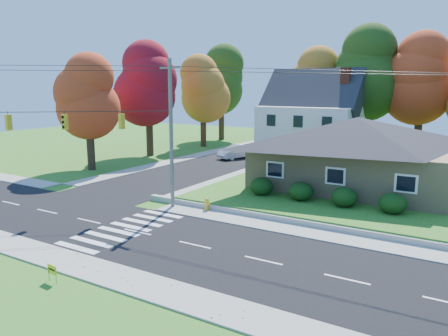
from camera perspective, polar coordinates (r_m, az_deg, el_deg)
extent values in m
plane|color=#3D7923|center=(25.69, -11.23, -8.23)|extent=(120.00, 120.00, 0.00)
cube|color=black|center=(25.68, -11.23, -8.21)|extent=(90.00, 8.00, 0.02)
cube|color=black|center=(50.89, 1.94, 1.35)|extent=(8.00, 44.00, 0.02)
cube|color=#9C9A90|center=(29.36, -4.62, -5.57)|extent=(90.00, 2.00, 0.08)
cube|color=#9C9A90|center=(22.50, -20.01, -11.35)|extent=(90.00, 2.00, 0.08)
cube|color=#3D7923|center=(39.76, 25.44, -1.97)|extent=(30.00, 30.00, 0.50)
cube|color=tan|center=(35.40, 16.74, 0.23)|extent=(14.00, 10.00, 3.20)
pyramid|color=#26262B|center=(35.03, 16.98, 4.58)|extent=(14.60, 10.60, 2.20)
cube|color=silver|center=(48.95, 11.34, 4.66)|extent=(10.00, 8.00, 5.60)
pyramid|color=#26262B|center=(48.71, 11.52, 9.35)|extent=(10.40, 8.40, 2.40)
cube|color=brown|center=(47.71, 15.41, 6.75)|extent=(0.90, 0.90, 9.60)
ellipsoid|color=#163A10|center=(31.56, 4.92, -2.36)|extent=(1.70, 1.70, 1.27)
ellipsoid|color=#163A10|center=(30.39, 9.99, -3.00)|extent=(1.70, 1.70, 1.27)
ellipsoid|color=#163A10|center=(29.48, 15.44, -3.65)|extent=(1.70, 1.70, 1.27)
ellipsoid|color=#163A10|center=(28.85, 21.18, -4.30)|extent=(1.70, 1.70, 1.27)
cylinder|color=#666059|center=(29.44, -6.91, 4.29)|extent=(0.26, 0.26, 10.00)
cube|color=#666059|center=(29.29, -7.11, 12.87)|extent=(1.60, 0.12, 0.12)
cube|color=gold|center=(31.02, -26.32, 5.35)|extent=(0.26, 0.34, 1.00)
cube|color=gold|center=(30.07, -20.07, 5.67)|extent=(0.34, 0.26, 1.00)
cube|color=gold|center=(29.50, -13.21, 5.95)|extent=(0.26, 0.34, 1.00)
cylinder|color=black|center=(30.41, -22.98, 6.75)|extent=(13.02, 10.43, 0.04)
cylinder|color=#3F2A19|center=(55.26, 11.54, 5.21)|extent=(0.80, 0.80, 5.40)
sphere|color=#B26D22|center=(55.04, 11.69, 9.26)|extent=(6.72, 6.72, 6.72)
sphere|color=#B26D22|center=(55.03, 11.76, 11.00)|extent=(5.91, 5.91, 5.91)
sphere|color=#B26D22|center=(55.07, 11.82, 12.75)|extent=(5.11, 5.11, 5.11)
cylinder|color=#3F2A19|center=(52.53, 17.36, 5.17)|extent=(0.86, 0.86, 6.30)
sphere|color=#2B4814|center=(52.33, 17.64, 10.13)|extent=(7.84, 7.84, 7.84)
sphere|color=#2B4814|center=(52.36, 17.77, 12.27)|extent=(6.90, 6.90, 6.90)
sphere|color=#2B4814|center=(52.47, 17.89, 14.41)|extent=(5.96, 5.96, 5.96)
cylinder|color=#3F2A19|center=(52.42, 24.00, 4.48)|extent=(0.83, 0.83, 5.85)
sphere|color=#BF3B1A|center=(52.21, 24.35, 9.08)|extent=(7.28, 7.28, 7.28)
sphere|color=#BF3B1A|center=(52.22, 24.51, 11.08)|extent=(6.41, 6.41, 6.41)
sphere|color=#BF3B1A|center=(52.30, 24.66, 13.06)|extent=(5.53, 5.53, 5.53)
cylinder|color=#3F2A19|center=(45.28, -17.03, 2.88)|extent=(0.77, 0.77, 4.95)
sphere|color=#BF3B1A|center=(44.96, -17.28, 7.40)|extent=(6.16, 6.16, 6.16)
sphere|color=#BF3B1A|center=(44.91, -17.39, 9.36)|extent=(5.42, 5.42, 5.42)
sphere|color=#BF3B1A|center=(44.92, -17.50, 11.32)|extent=(4.68, 4.68, 4.68)
cylinder|color=#3F2A19|center=(53.00, -9.70, 4.75)|extent=(0.83, 0.83, 5.85)
sphere|color=maroon|center=(52.74, -9.85, 9.32)|extent=(7.28, 7.28, 7.28)
sphere|color=maroon|center=(52.74, -9.91, 11.30)|extent=(6.41, 6.41, 6.41)
sphere|color=maroon|center=(52.80, -9.97, 13.27)|extent=(5.53, 5.53, 5.53)
cylinder|color=#3F2A19|center=(60.32, -2.72, 5.38)|extent=(0.80, 0.80, 5.40)
sphere|color=#B26D22|center=(60.09, -2.75, 9.08)|extent=(6.72, 6.72, 6.72)
sphere|color=#B26D22|center=(60.07, -2.77, 10.68)|extent=(5.91, 5.91, 5.91)
sphere|color=#B26D22|center=(60.09, -2.78, 12.29)|extent=(5.11, 5.11, 5.11)
cylinder|color=#3F2A19|center=(68.07, -0.34, 6.37)|extent=(0.86, 0.86, 6.30)
sphere|color=#2B4814|center=(67.88, -0.34, 10.20)|extent=(7.84, 7.84, 7.84)
sphere|color=#2B4814|center=(67.89, -0.35, 11.85)|extent=(6.90, 6.90, 6.90)
sphere|color=#2B4814|center=(67.96, -0.35, 13.51)|extent=(5.96, 5.96, 5.96)
imported|color=silver|center=(50.33, 1.72, 2.16)|extent=(3.22, 5.05, 1.57)
cylinder|color=gold|center=(29.36, -2.25, -5.51)|extent=(0.40, 0.40, 0.11)
cylinder|color=gold|center=(29.26, -2.26, -4.89)|extent=(0.26, 0.26, 0.61)
sphere|color=gold|center=(29.17, -2.26, -4.20)|extent=(0.29, 0.29, 0.29)
cylinder|color=gold|center=(29.24, -2.26, -4.68)|extent=(0.51, 0.32, 0.13)
cylinder|color=black|center=(20.63, -21.89, -12.86)|extent=(0.02, 0.02, 0.52)
cylinder|color=black|center=(20.30, -21.09, -13.20)|extent=(0.02, 0.02, 0.52)
cube|color=yellow|center=(20.35, -21.55, -12.23)|extent=(0.62, 0.08, 0.41)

